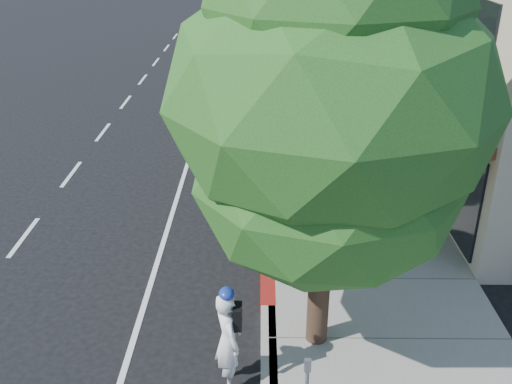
{
  "coord_description": "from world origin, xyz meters",
  "views": [
    {
      "loc": [
        -0.16,
        -10.56,
        7.28
      ],
      "look_at": [
        -0.28,
        1.9,
        1.35
      ],
      "focal_mm": 40.0,
      "sensor_mm": 36.0,
      "label": 1
    }
  ],
  "objects_px": {
    "cyclist": "(228,340)",
    "dark_sedan": "(243,124)",
    "street_tree_0": "(330,105)",
    "street_tree_2": "(292,12)",
    "bicycle": "(252,203)",
    "pedestrian": "(344,125)",
    "street_tree_1": "(304,18)",
    "white_pickup": "(255,55)",
    "silver_suv": "(251,128)",
    "dark_suv_far": "(255,48)"
  },
  "relations": [
    {
      "from": "bicycle",
      "to": "street_tree_1",
      "type": "bearing_deg",
      "value": -33.56
    },
    {
      "from": "street_tree_2",
      "to": "cyclist",
      "type": "relative_size",
      "value": 3.87
    },
    {
      "from": "street_tree_0",
      "to": "cyclist",
      "type": "bearing_deg",
      "value": -147.99
    },
    {
      "from": "bicycle",
      "to": "silver_suv",
      "type": "bearing_deg",
      "value": 17.52
    },
    {
      "from": "bicycle",
      "to": "pedestrian",
      "type": "distance_m",
      "value": 6.1
    },
    {
      "from": "cyclist",
      "to": "silver_suv",
      "type": "xyz_separation_m",
      "value": [
        0.2,
        11.0,
        -0.04
      ]
    },
    {
      "from": "cyclist",
      "to": "silver_suv",
      "type": "bearing_deg",
      "value": -22.47
    },
    {
      "from": "street_tree_1",
      "to": "pedestrian",
      "type": "height_order",
      "value": "street_tree_1"
    },
    {
      "from": "street_tree_1",
      "to": "pedestrian",
      "type": "distance_m",
      "value": 6.17
    },
    {
      "from": "street_tree_2",
      "to": "dark_sedan",
      "type": "bearing_deg",
      "value": -149.61
    },
    {
      "from": "silver_suv",
      "to": "white_pickup",
      "type": "relative_size",
      "value": 1.14
    },
    {
      "from": "pedestrian",
      "to": "bicycle",
      "type": "bearing_deg",
      "value": 62.88
    },
    {
      "from": "bicycle",
      "to": "pedestrian",
      "type": "xyz_separation_m",
      "value": [
        3.1,
        5.24,
        0.39
      ]
    },
    {
      "from": "cyclist",
      "to": "dark_suv_far",
      "type": "height_order",
      "value": "cyclist"
    },
    {
      "from": "cyclist",
      "to": "dark_sedan",
      "type": "xyz_separation_m",
      "value": [
        -0.11,
        12.0,
        -0.23
      ]
    },
    {
      "from": "street_tree_1",
      "to": "street_tree_2",
      "type": "relative_size",
      "value": 1.14
    },
    {
      "from": "street_tree_1",
      "to": "street_tree_2",
      "type": "bearing_deg",
      "value": 90.0
    },
    {
      "from": "silver_suv",
      "to": "pedestrian",
      "type": "relative_size",
      "value": 4.06
    },
    {
      "from": "cyclist",
      "to": "dark_sedan",
      "type": "height_order",
      "value": "cyclist"
    },
    {
      "from": "dark_sedan",
      "to": "white_pickup",
      "type": "xyz_separation_m",
      "value": [
        0.31,
        11.06,
        0.11
      ]
    },
    {
      "from": "street_tree_1",
      "to": "bicycle",
      "type": "relative_size",
      "value": 3.98
    },
    {
      "from": "street_tree_0",
      "to": "street_tree_1",
      "type": "xyz_separation_m",
      "value": [
        0.0,
        6.0,
        0.41
      ]
    },
    {
      "from": "bicycle",
      "to": "silver_suv",
      "type": "relative_size",
      "value": 0.32
    },
    {
      "from": "street_tree_1",
      "to": "bicycle",
      "type": "bearing_deg",
      "value": -139.95
    },
    {
      "from": "street_tree_1",
      "to": "white_pickup",
      "type": "height_order",
      "value": "street_tree_1"
    },
    {
      "from": "silver_suv",
      "to": "white_pickup",
      "type": "height_order",
      "value": "silver_suv"
    },
    {
      "from": "street_tree_1",
      "to": "street_tree_2",
      "type": "height_order",
      "value": "street_tree_1"
    },
    {
      "from": "pedestrian",
      "to": "street_tree_1",
      "type": "bearing_deg",
      "value": 70.04
    },
    {
      "from": "street_tree_2",
      "to": "white_pickup",
      "type": "height_order",
      "value": "street_tree_2"
    },
    {
      "from": "dark_suv_far",
      "to": "cyclist",
      "type": "bearing_deg",
      "value": -85.79
    },
    {
      "from": "street_tree_0",
      "to": "silver_suv",
      "type": "height_order",
      "value": "street_tree_0"
    },
    {
      "from": "dark_sedan",
      "to": "dark_suv_far",
      "type": "xyz_separation_m",
      "value": [
        0.31,
        13.27,
        0.06
      ]
    },
    {
      "from": "street_tree_1",
      "to": "silver_suv",
      "type": "bearing_deg",
      "value": 109.29
    },
    {
      "from": "street_tree_2",
      "to": "bicycle",
      "type": "bearing_deg",
      "value": -100.39
    },
    {
      "from": "street_tree_0",
      "to": "silver_suv",
      "type": "xyz_separation_m",
      "value": [
        -1.4,
        10.0,
        -3.83
      ]
    },
    {
      "from": "street_tree_2",
      "to": "dark_suv_far",
      "type": "height_order",
      "value": "street_tree_2"
    },
    {
      "from": "street_tree_2",
      "to": "cyclist",
      "type": "height_order",
      "value": "street_tree_2"
    },
    {
      "from": "pedestrian",
      "to": "cyclist",
      "type": "bearing_deg",
      "value": 76.51
    },
    {
      "from": "street_tree_1",
      "to": "silver_suv",
      "type": "relative_size",
      "value": 1.29
    },
    {
      "from": "silver_suv",
      "to": "street_tree_0",
      "type": "bearing_deg",
      "value": -86.39
    },
    {
      "from": "silver_suv",
      "to": "cyclist",
      "type": "bearing_deg",
      "value": -95.4
    },
    {
      "from": "street_tree_2",
      "to": "street_tree_1",
      "type": "bearing_deg",
      "value": -90.0
    },
    {
      "from": "street_tree_1",
      "to": "dark_sedan",
      "type": "relative_size",
      "value": 1.93
    },
    {
      "from": "street_tree_0",
      "to": "street_tree_1",
      "type": "distance_m",
      "value": 6.01
    },
    {
      "from": "cyclist",
      "to": "silver_suv",
      "type": "relative_size",
      "value": 0.29
    },
    {
      "from": "street_tree_1",
      "to": "dark_suv_far",
      "type": "height_order",
      "value": "street_tree_1"
    },
    {
      "from": "cyclist",
      "to": "white_pickup",
      "type": "distance_m",
      "value": 23.06
    },
    {
      "from": "pedestrian",
      "to": "dark_sedan",
      "type": "bearing_deg",
      "value": -10.24
    },
    {
      "from": "silver_suv",
      "to": "bicycle",
      "type": "bearing_deg",
      "value": -93.24
    },
    {
      "from": "street_tree_0",
      "to": "street_tree_2",
      "type": "xyz_separation_m",
      "value": [
        -0.0,
        12.0,
        -0.28
      ]
    }
  ]
}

